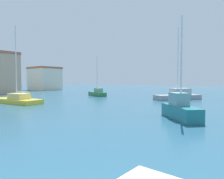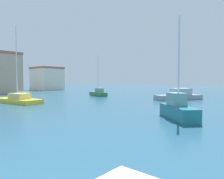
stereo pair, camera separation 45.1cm
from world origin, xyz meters
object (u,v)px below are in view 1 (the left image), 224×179
at_px(sailboat_teal_mid_harbor, 180,109).
at_px(sailboat_green_near_pier, 97,93).
at_px(sailboat_grey_inner_mooring, 178,95).
at_px(sailboat_yellow_behind_lamppost, 17,99).

distance_m(sailboat_teal_mid_harbor, sailboat_green_near_pier, 23.11).
height_order(sailboat_grey_inner_mooring, sailboat_yellow_behind_lamppost, sailboat_grey_inner_mooring).
distance_m(sailboat_grey_inner_mooring, sailboat_teal_mid_harbor, 15.55).
bearing_deg(sailboat_grey_inner_mooring, sailboat_teal_mid_harbor, -157.77).
distance_m(sailboat_grey_inner_mooring, sailboat_yellow_behind_lamppost, 21.65).
xyz_separation_m(sailboat_grey_inner_mooring, sailboat_green_near_pier, (-2.34, 13.83, -0.09)).
bearing_deg(sailboat_green_near_pier, sailboat_yellow_behind_lamppost, -178.80).
relative_size(sailboat_teal_mid_harbor, sailboat_yellow_behind_lamppost, 0.78).
distance_m(sailboat_teal_mid_harbor, sailboat_yellow_behind_lamppost, 19.57).
xyz_separation_m(sailboat_grey_inner_mooring, sailboat_teal_mid_harbor, (-14.40, -5.88, 0.11)).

